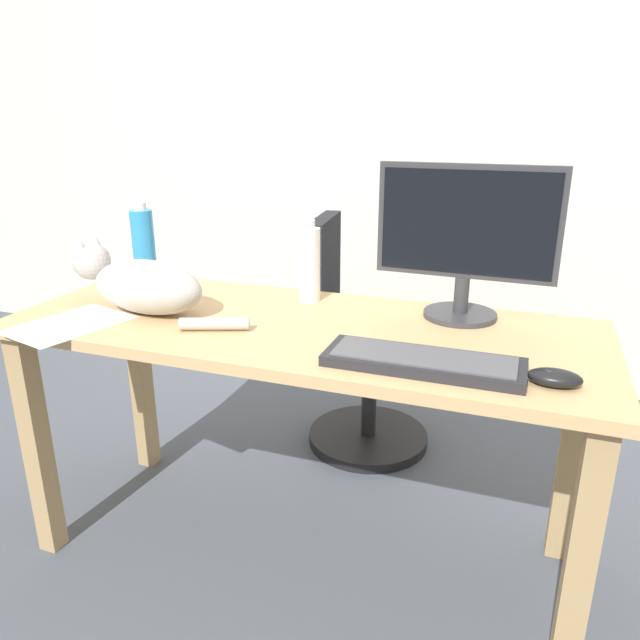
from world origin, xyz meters
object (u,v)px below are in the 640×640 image
(monitor, at_px, (466,237))
(cat, at_px, (141,284))
(keyboard, at_px, (423,361))
(computer_mouse, at_px, (555,378))
(spray_bottle, at_px, (144,248))
(office_chair, at_px, (358,351))
(water_bottle, at_px, (309,264))

(monitor, bearing_deg, cat, -163.69)
(cat, bearing_deg, keyboard, -8.79)
(monitor, relative_size, computer_mouse, 4.37)
(spray_bottle, bearing_deg, office_chair, 41.51)
(cat, height_order, computer_mouse, cat)
(keyboard, bearing_deg, monitor, 85.22)
(keyboard, distance_m, computer_mouse, 0.27)
(monitor, height_order, cat, monitor)
(office_chair, distance_m, water_bottle, 0.66)
(water_bottle, bearing_deg, monitor, -0.80)
(cat, xyz_separation_m, water_bottle, (0.41, 0.26, 0.03))
(cat, bearing_deg, spray_bottle, 123.08)
(monitor, height_order, water_bottle, monitor)
(computer_mouse, relative_size, water_bottle, 0.45)
(office_chair, distance_m, keyboard, 1.02)
(monitor, relative_size, water_bottle, 1.96)
(keyboard, bearing_deg, water_bottle, 137.31)
(keyboard, bearing_deg, spray_bottle, 160.09)
(monitor, distance_m, computer_mouse, 0.50)
(keyboard, height_order, water_bottle, water_bottle)
(office_chair, relative_size, cat, 1.51)
(cat, relative_size, spray_bottle, 2.23)
(office_chair, bearing_deg, cat, -120.29)
(cat, height_order, spray_bottle, spray_bottle)
(office_chair, xyz_separation_m, spray_bottle, (-0.58, -0.51, 0.47))
(water_bottle, distance_m, spray_bottle, 0.56)
(monitor, relative_size, cat, 0.79)
(computer_mouse, height_order, water_bottle, water_bottle)
(cat, height_order, water_bottle, water_bottle)
(spray_bottle, bearing_deg, computer_mouse, -15.93)
(cat, xyz_separation_m, spray_bottle, (-0.15, 0.22, 0.05))
(office_chair, relative_size, water_bottle, 3.75)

